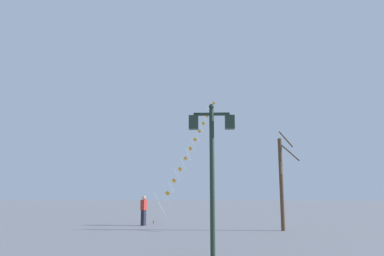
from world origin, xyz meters
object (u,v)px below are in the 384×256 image
at_px(twin_lantern_lamp_post, 212,149).
at_px(kite_train, 192,146).
at_px(kite_flyer, 144,210).
at_px(bare_tree, 282,181).

bearing_deg(twin_lantern_lamp_post, kite_train, 93.99).
bearing_deg(kite_flyer, kite_train, 0.04).
relative_size(twin_lantern_lamp_post, kite_flyer, 2.62).
height_order(twin_lantern_lamp_post, bare_tree, bare_tree).
relative_size(kite_train, kite_flyer, 7.47).
relative_size(twin_lantern_lamp_post, kite_train, 0.35).
height_order(kite_train, bare_tree, kite_train).
xyz_separation_m(twin_lantern_lamp_post, kite_train, (-1.34, 19.19, 2.62)).
bearing_deg(twin_lantern_lamp_post, kite_flyer, 109.11).
distance_m(kite_train, bare_tree, 12.36).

